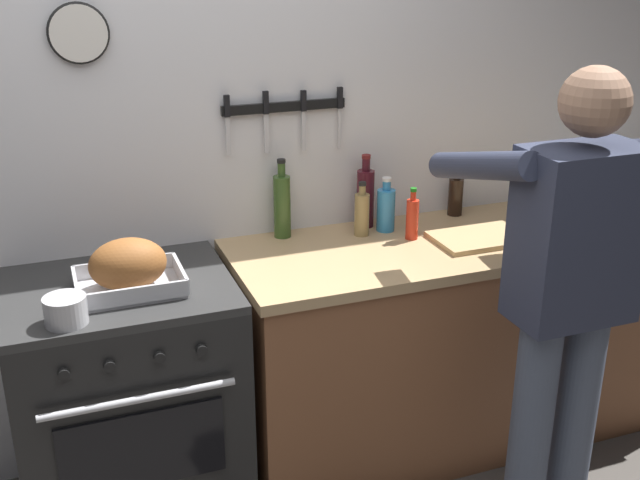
# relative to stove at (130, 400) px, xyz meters

# --- Properties ---
(wall_back) EXTENTS (6.00, 0.13, 2.60)m
(wall_back) POSITION_rel_stove_xyz_m (0.22, 0.36, 0.85)
(wall_back) COLOR silver
(wall_back) RESTS_ON ground
(counter_block) EXTENTS (2.03, 0.65, 0.90)m
(counter_block) POSITION_rel_stove_xyz_m (1.43, 0.00, 0.01)
(counter_block) COLOR brown
(counter_block) RESTS_ON ground
(stove) EXTENTS (0.76, 0.67, 0.90)m
(stove) POSITION_rel_stove_xyz_m (0.00, 0.00, 0.00)
(stove) COLOR black
(stove) RESTS_ON ground
(person_cook) EXTENTS (0.51, 0.63, 1.66)m
(person_cook) POSITION_rel_stove_xyz_m (1.33, -0.64, 0.50)
(person_cook) COLOR #4C566B
(person_cook) RESTS_ON ground
(roasting_pan) EXTENTS (0.35, 0.26, 0.19)m
(roasting_pan) POSITION_rel_stove_xyz_m (0.03, -0.06, 0.53)
(roasting_pan) COLOR #B7B7BC
(roasting_pan) RESTS_ON stove
(saucepan) EXTENTS (0.13, 0.13, 0.09)m
(saucepan) POSITION_rel_stove_xyz_m (-0.18, -0.22, 0.49)
(saucepan) COLOR #B7B7BC
(saucepan) RESTS_ON stove
(cutting_board) EXTENTS (0.36, 0.24, 0.02)m
(cutting_board) POSITION_rel_stove_xyz_m (1.37, -0.06, 0.46)
(cutting_board) COLOR tan
(cutting_board) RESTS_ON counter_block
(bottle_dish_soap) EXTENTS (0.07, 0.07, 0.22)m
(bottle_dish_soap) POSITION_rel_stove_xyz_m (1.07, 0.17, 0.54)
(bottle_dish_soap) COLOR #338CCC
(bottle_dish_soap) RESTS_ON counter_block
(bottle_soy_sauce) EXTENTS (0.06, 0.06, 0.21)m
(bottle_soy_sauce) POSITION_rel_stove_xyz_m (1.43, 0.24, 0.53)
(bottle_soy_sauce) COLOR black
(bottle_soy_sauce) RESTS_ON counter_block
(bottle_olive_oil) EXTENTS (0.07, 0.07, 0.31)m
(bottle_olive_oil) POSITION_rel_stove_xyz_m (0.67, 0.25, 0.58)
(bottle_olive_oil) COLOR #385623
(bottle_olive_oil) RESTS_ON counter_block
(bottle_wine_red) EXTENTS (0.07, 0.07, 0.30)m
(bottle_wine_red) POSITION_rel_stove_xyz_m (1.02, 0.25, 0.58)
(bottle_wine_red) COLOR #47141E
(bottle_wine_red) RESTS_ON counter_block
(bottle_vinegar) EXTENTS (0.06, 0.06, 0.22)m
(bottle_vinegar) POSITION_rel_stove_xyz_m (0.96, 0.16, 0.54)
(bottle_vinegar) COLOR #997F4C
(bottle_vinegar) RESTS_ON counter_block
(bottle_hot_sauce) EXTENTS (0.05, 0.05, 0.21)m
(bottle_hot_sauce) POSITION_rel_stove_xyz_m (1.13, 0.05, 0.54)
(bottle_hot_sauce) COLOR red
(bottle_hot_sauce) RESTS_ON counter_block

